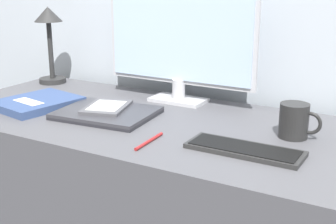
# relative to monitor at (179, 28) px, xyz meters

# --- Properties ---
(monitor) EXTENTS (0.57, 0.11, 0.49)m
(monitor) POSITION_rel_monitor_xyz_m (0.00, 0.00, 0.00)
(monitor) COLOR #B7B7BC
(monitor) RESTS_ON desk
(keyboard) EXTENTS (0.30, 0.11, 0.01)m
(keyboard) POSITION_rel_monitor_xyz_m (0.38, -0.35, -0.25)
(keyboard) COLOR #282828
(keyboard) RESTS_ON desk
(laptop) EXTENTS (0.32, 0.26, 0.02)m
(laptop) POSITION_rel_monitor_xyz_m (-0.12, -0.27, -0.25)
(laptop) COLOR #232328
(laptop) RESTS_ON desk
(ereader) EXTENTS (0.17, 0.20, 0.01)m
(ereader) POSITION_rel_monitor_xyz_m (-0.13, -0.25, -0.24)
(ereader) COLOR #4C4C51
(ereader) RESTS_ON laptop
(desk_lamp) EXTENTS (0.11, 0.11, 0.31)m
(desk_lamp) POSITION_rel_monitor_xyz_m (-0.60, -0.00, -0.05)
(desk_lamp) COLOR #282828
(desk_lamp) RESTS_ON desk
(notebook) EXTENTS (0.25, 0.29, 0.03)m
(notebook) POSITION_rel_monitor_xyz_m (-0.39, -0.30, -0.25)
(notebook) COLOR #334775
(notebook) RESTS_ON desk
(coffee_mug) EXTENTS (0.12, 0.08, 0.10)m
(coffee_mug) POSITION_rel_monitor_xyz_m (0.46, -0.18, -0.21)
(coffee_mug) COLOR black
(coffee_mug) RESTS_ON desk
(pen) EXTENTS (0.01, 0.14, 0.01)m
(pen) POSITION_rel_monitor_xyz_m (0.13, -0.41, -0.25)
(pen) COLOR maroon
(pen) RESTS_ON desk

